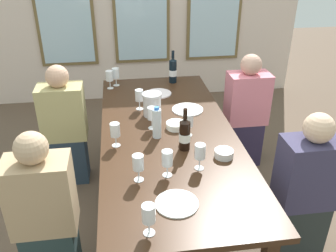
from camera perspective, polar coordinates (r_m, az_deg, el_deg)
name	(u,v)px	position (r m, az deg, el deg)	size (l,w,h in m)	color
ground_plane	(168,208)	(3.13, 0.00, -12.86)	(12.00, 12.00, 0.00)	brown
dining_table	(168,140)	(2.73, 0.00, -2.19)	(0.99, 2.28, 0.74)	#382213
white_plate_0	(177,203)	(2.02, 1.40, -12.10)	(0.24, 0.24, 0.01)	white
white_plate_1	(159,93)	(3.34, -1.49, 5.14)	(0.23, 0.23, 0.01)	white
white_plate_2	(188,109)	(3.03, 3.10, 2.62)	(0.26, 0.26, 0.01)	white
metal_pitcher	(152,104)	(2.91, -2.53, 3.43)	(0.16, 0.16, 0.19)	silver
wine_bottle_0	(173,70)	(3.57, 0.77, 8.75)	(0.08, 0.08, 0.32)	black
wine_bottle_1	(185,134)	(2.44, 2.65, -1.30)	(0.08, 0.08, 0.30)	black
tasting_bowl_0	(224,154)	(2.42, 8.80, -4.31)	(0.13, 0.13, 0.05)	white
tasting_bowl_1	(176,125)	(2.74, 1.23, 0.11)	(0.15, 0.15, 0.05)	white
water_bottle	(157,123)	(2.58, -1.77, 0.47)	(0.06, 0.06, 0.24)	white
wine_glass_0	(167,159)	(2.17, -0.12, -5.17)	(0.07, 0.07, 0.17)	white
wine_glass_1	(149,214)	(1.79, -3.07, -13.72)	(0.07, 0.07, 0.17)	white
wine_glass_2	(200,153)	(2.24, 5.06, -4.19)	(0.07, 0.07, 0.17)	white
wine_glass_3	(116,74)	(3.53, -8.25, 8.18)	(0.07, 0.07, 0.17)	white
wine_glass_4	(109,77)	(3.47, -9.21, 7.68)	(0.07, 0.07, 0.17)	white
wine_glass_5	(138,164)	(2.14, -4.72, -5.93)	(0.07, 0.07, 0.17)	white
wine_glass_6	(115,131)	(2.49, -8.33, -0.78)	(0.07, 0.07, 0.17)	white
wine_glass_7	(152,114)	(2.70, -2.56, 1.84)	(0.07, 0.07, 0.17)	white
wine_glass_8	(189,121)	(2.60, 3.25, 0.76)	(0.07, 0.07, 0.17)	white
wine_glass_9	(139,96)	(3.01, -4.56, 4.76)	(0.07, 0.07, 0.17)	white
seated_person_0	(65,129)	(3.31, -15.90, -0.45)	(0.38, 0.24, 1.11)	#253343
seated_person_1	(246,114)	(3.52, 12.12, 1.86)	(0.38, 0.24, 1.11)	#2C243F
seated_person_2	(45,216)	(2.39, -18.75, -13.34)	(0.38, 0.24, 1.11)	#263A3A
seated_person_3	(304,193)	(2.61, 20.68, -9.79)	(0.38, 0.24, 1.11)	#272E2D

